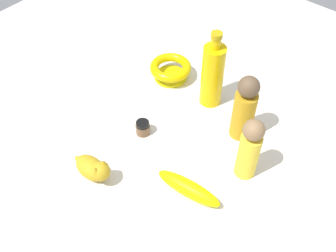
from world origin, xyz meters
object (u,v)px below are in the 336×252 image
Objects in this scene: bowl at (171,69)px; bottle_tall at (213,74)px; person_figure_child at (245,108)px; person_figure_adult at (249,149)px; banana at (189,188)px; cat_figurine at (94,169)px; nail_polish_jar at (143,128)px.

bottle_tall is at bearing 88.48° from bowl.
person_figure_adult is (0.11, 0.09, -0.01)m from person_figure_child.
bowl reaches higher than banana.
bowl is at bearing -166.68° from cat_figurine.
bottle_tall is at bearing -124.61° from person_figure_adult.
bottle_tall reaches higher than banana.
bowl is 1.00× the size of cat_figurine.
bottle_tall is 1.20× the size of person_figure_child.
person_figure_child is 0.46m from cat_figurine.
person_figure_adult is at bearing 57.62° from banana.
bottle_tall is 0.47m from cat_figurine.
person_figure_child is (0.06, 0.16, -0.01)m from bottle_tall.
person_figure_child is at bearing 129.95° from nail_polish_jar.
nail_polish_jar is at bearing 21.90° from bowl.
person_figure_child is 0.29m from banana.
person_figure_adult is (-0.16, 0.08, 0.08)m from banana.
person_figure_adult is at bearing 132.36° from cat_figurine.
cat_figurine is at bearing 13.32° from bowl.
banana is 0.93× the size of person_figure_adult.
bottle_tall is 0.27m from nail_polish_jar.
banana is 0.19m from person_figure_adult.
person_figure_child is at bearing 70.35° from bottle_tall.
nail_polish_jar is at bearing 154.88° from banana.
person_figure_child reaches higher than person_figure_adult.
nail_polish_jar is at bearing -16.52° from bottle_tall.
person_figure_child reaches higher than bowl.
bottle_tall reaches higher than person_figure_child.
bottle_tall is 1.39× the size of banana.
person_figure_adult is at bearing 67.46° from bowl.
nail_polish_jar is at bearing -50.05° from person_figure_child.
bottle_tall is at bearing 163.48° from nail_polish_jar.
person_figure_child is 1.16× the size of banana.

